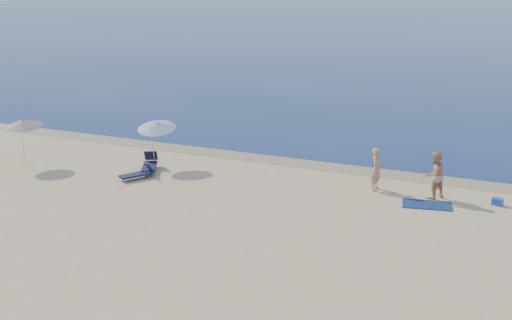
% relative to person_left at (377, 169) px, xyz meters
% --- Properties ---
extents(sea, '(240.00, 160.00, 0.01)m').
position_rel_person_left_xyz_m(sea, '(-1.69, 82.97, -0.90)').
color(sea, '#0C1B49').
rests_on(sea, ground).
extents(wet_sand_strip, '(240.00, 1.60, 0.00)m').
position_rel_person_left_xyz_m(wet_sand_strip, '(-1.69, 2.37, -0.90)').
color(wet_sand_strip, '#847254').
rests_on(wet_sand_strip, ground).
extents(person_left, '(0.50, 0.70, 1.81)m').
position_rel_person_left_xyz_m(person_left, '(0.00, 0.00, 0.00)').
color(person_left, tan).
rests_on(person_left, ground).
extents(person_right, '(1.17, 1.19, 1.94)m').
position_rel_person_left_xyz_m(person_right, '(2.34, -0.07, 0.06)').
color(person_right, tan).
rests_on(person_right, ground).
extents(beach_towel, '(2.04, 1.36, 0.03)m').
position_rel_person_left_xyz_m(beach_towel, '(2.27, -1.00, -0.89)').
color(beach_towel, '#0E1D49').
rests_on(beach_towel, ground).
extents(blue_cooler, '(0.46, 0.38, 0.28)m').
position_rel_person_left_xyz_m(blue_cooler, '(4.81, 0.08, -0.77)').
color(blue_cooler, '#1D489E').
rests_on(blue_cooler, ground).
extents(umbrella_near, '(2.08, 2.10, 2.32)m').
position_rel_person_left_xyz_m(umbrella_near, '(-10.13, -0.65, 1.06)').
color(umbrella_near, silver).
rests_on(umbrella_near, ground).
extents(umbrella_far, '(2.21, 2.22, 2.30)m').
position_rel_person_left_xyz_m(umbrella_far, '(-15.88, -2.93, 1.11)').
color(umbrella_far, silver).
rests_on(umbrella_far, ground).
extents(lounger_left, '(1.30, 1.87, 0.79)m').
position_rel_person_left_xyz_m(lounger_left, '(-10.09, -1.46, -0.62)').
color(lounger_left, '#131635').
rests_on(lounger_left, ground).
extents(lounger_right, '(1.24, 1.55, 0.67)m').
position_rel_person_left_xyz_m(lounger_right, '(-9.98, -2.63, -0.66)').
color(lounger_right, '#151D3A').
rests_on(lounger_right, ground).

